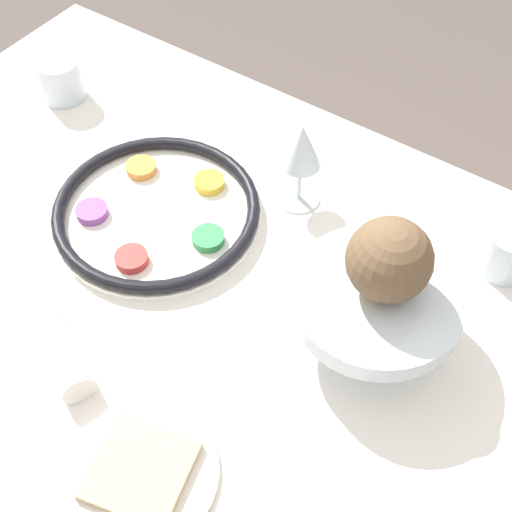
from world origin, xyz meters
The scene contains 11 objects.
ground_plane centered at (0.00, 0.00, 0.00)m, with size 8.00×8.00×0.00m, color #564C47.
dining_table centered at (0.00, 0.00, 0.37)m, with size 1.23×0.92×0.73m.
seder_plate centered at (-0.09, 0.09, 0.75)m, with size 0.32×0.32×0.03m.
wine_glass centered at (0.07, 0.25, 0.84)m, with size 0.07×0.07×0.15m.
fruit_stand centered at (0.29, 0.08, 0.81)m, with size 0.23×0.23×0.10m.
orange_fruit centered at (0.29, 0.09, 0.87)m, with size 0.08×0.08×0.08m.
coconut centered at (0.29, 0.09, 0.89)m, with size 0.11×0.11×0.11m.
bread_plate centered at (0.16, -0.24, 0.74)m, with size 0.19×0.19×0.02m.
napkin_roll centered at (-0.05, -0.17, 0.76)m, with size 0.18×0.12×0.05m.
cup_near centered at (-0.42, 0.22, 0.77)m, with size 0.08×0.08×0.08m.
cup_mid centered at (0.39, 0.30, 0.77)m, with size 0.08×0.08×0.08m.
Camera 1 is at (0.46, -0.44, 1.56)m, focal length 50.00 mm.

